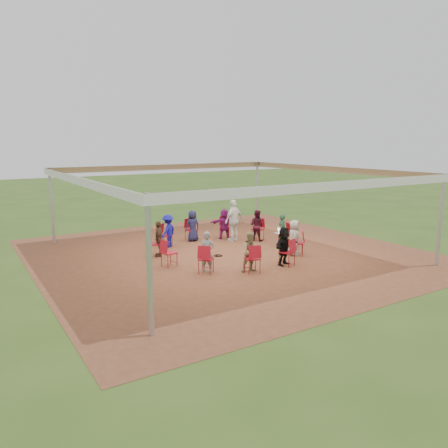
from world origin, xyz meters
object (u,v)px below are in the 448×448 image
chair_1 (258,229)px  chair_9 (287,252)px  chair_5 (156,244)px  person_seated_0 (283,230)px  chair_8 (252,259)px  person_seated_8 (284,246)px  person_seated_9 (294,238)px  person_seated_3 (193,226)px  chair_7 (206,259)px  person_seated_1 (257,225)px  person_seated_2 (224,224)px  person_seated_4 (168,231)px  chair_4 (166,236)px  person_seated_6 (207,252)px  chair_3 (191,230)px  chair_2 (224,228)px  laptop (279,232)px  standing_person (234,221)px  cable_coil (218,256)px  chair_10 (297,243)px  chair_6 (169,253)px  person_seated_7 (251,252)px  chair_0 (285,235)px  person_seated_5 (159,239)px

chair_1 → chair_9: (-1.44, -3.56, 0.00)m
chair_5 → person_seated_0: 4.92m
chair_8 → person_seated_8: (1.39, 0.18, 0.19)m
person_seated_9 → person_seated_3: bearing=65.5°
chair_1 → chair_7: size_ratio=1.00×
person_seated_1 → person_seated_3: same height
person_seated_2 → person_seated_4: 2.62m
chair_5 → person_seated_1: person_seated_1 is taller
chair_1 → chair_4: bearing=49.1°
chair_1 → person_seated_6: person_seated_6 is taller
chair_3 → person_seated_8: person_seated_8 is taller
person_seated_3 → chair_1: bearing=149.4°
chair_2 → laptop: bearing=142.0°
standing_person → chair_5: bearing=-6.8°
chair_4 → chair_7: same height
chair_8 → cable_coil: size_ratio=2.47×
chair_5 → person_seated_8: size_ratio=0.71×
chair_5 → standing_person: bearing=121.2°
person_seated_1 → person_seated_6: 4.79m
chair_7 → person_seated_9: size_ratio=0.71×
chair_9 → person_seated_3: bearing=82.0°
chair_10 → person_seated_8: bearing=158.9°
chair_9 → standing_person: (0.51, 3.95, 0.40)m
person_seated_1 → chair_1: bearing=-90.0°
chair_6 → standing_person: standing_person is taller
person_seated_2 → chair_6: bearing=64.8°
chair_10 → chair_6: bearing=114.5°
chair_6 → chair_7: bearing=16.4°
person_seated_0 → chair_6: bearing=98.4°
chair_2 → chair_3: 1.43m
chair_2 → chair_3: (-1.39, 0.34, 0.00)m
chair_4 → chair_6: 2.75m
person_seated_1 → person_seated_2: same height
chair_3 → person_seated_0: (2.52, -2.78, 0.19)m
chair_9 → person_seated_7: person_seated_7 is taller
standing_person → person_seated_0: bearing=105.2°
chair_9 → chair_0: bearing=32.7°
person_seated_6 → person_seated_7: bearing=16.4°
chair_4 → person_seated_7: size_ratio=0.71×
person_seated_4 → person_seated_5: 1.36m
chair_8 → person_seated_2: bearing=82.0°
person_seated_6 → standing_person: standing_person is taller
person_seated_5 → person_seated_8: (3.03, -3.20, 0.00)m
chair_9 → person_seated_7: bearing=158.9°
chair_2 → person_seated_8: size_ratio=0.71×
chair_2 → chair_8: (-1.89, -4.66, 0.00)m
chair_1 → chair_4: size_ratio=1.00×
chair_3 → person_seated_5: 2.69m
person_seated_1 → chair_4: bearing=47.9°
person_seated_3 → person_seated_7: 4.79m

